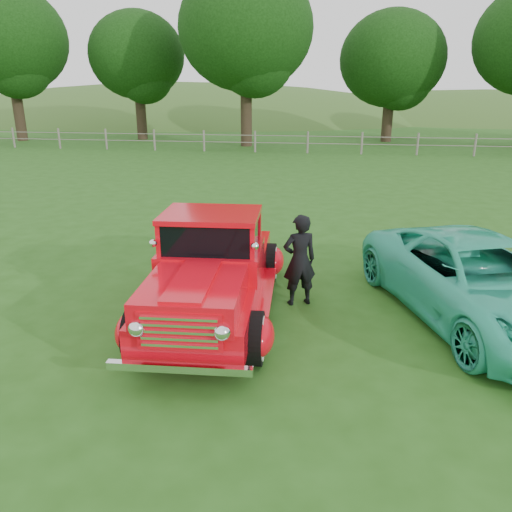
# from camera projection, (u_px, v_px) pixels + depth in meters

# --- Properties ---
(ground) EXTENTS (140.00, 140.00, 0.00)m
(ground) POSITION_uv_depth(u_px,v_px,m) (236.00, 336.00, 7.70)
(ground) COLOR #245216
(ground) RESTS_ON ground
(distant_hills) EXTENTS (116.00, 60.00, 18.00)m
(distant_hills) POSITION_uv_depth(u_px,v_px,m) (289.00, 151.00, 65.37)
(distant_hills) COLOR #3F6826
(distant_hills) RESTS_ON ground
(fence_line) EXTENTS (48.00, 0.12, 1.20)m
(fence_line) POSITION_uv_depth(u_px,v_px,m) (308.00, 142.00, 28.09)
(fence_line) COLOR slate
(fence_line) RESTS_ON ground
(tree_far_west) EXTENTS (7.60, 7.60, 9.93)m
(tree_far_west) POSITION_uv_depth(u_px,v_px,m) (8.00, 40.00, 32.68)
(tree_far_west) COLOR #312118
(tree_far_west) RESTS_ON ground
(tree_mid_west) EXTENTS (6.40, 6.40, 8.46)m
(tree_mid_west) POSITION_uv_depth(u_px,v_px,m) (137.00, 56.00, 33.75)
(tree_mid_west) COLOR #312118
(tree_mid_west) RESTS_ON ground
(tree_near_west) EXTENTS (8.00, 8.00, 10.42)m
(tree_near_west) POSITION_uv_depth(u_px,v_px,m) (246.00, 29.00, 29.43)
(tree_near_west) COLOR #312118
(tree_near_west) RESTS_ON ground
(tree_near_east) EXTENTS (6.80, 6.80, 8.33)m
(tree_near_east) POSITION_uv_depth(u_px,v_px,m) (392.00, 59.00, 32.43)
(tree_near_east) COLOR #312118
(tree_near_east) RESTS_ON ground
(red_pickup) EXTENTS (2.42, 5.07, 1.78)m
(red_pickup) POSITION_uv_depth(u_px,v_px,m) (213.00, 269.00, 8.21)
(red_pickup) COLOR black
(red_pickup) RESTS_ON ground
(teal_sedan) EXTENTS (3.76, 5.38, 1.36)m
(teal_sedan) POSITION_uv_depth(u_px,v_px,m) (480.00, 281.00, 8.04)
(teal_sedan) COLOR #31C6A0
(teal_sedan) RESTS_ON ground
(man) EXTENTS (0.70, 0.59, 1.62)m
(man) POSITION_uv_depth(u_px,v_px,m) (299.00, 260.00, 8.59)
(man) COLOR black
(man) RESTS_ON ground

